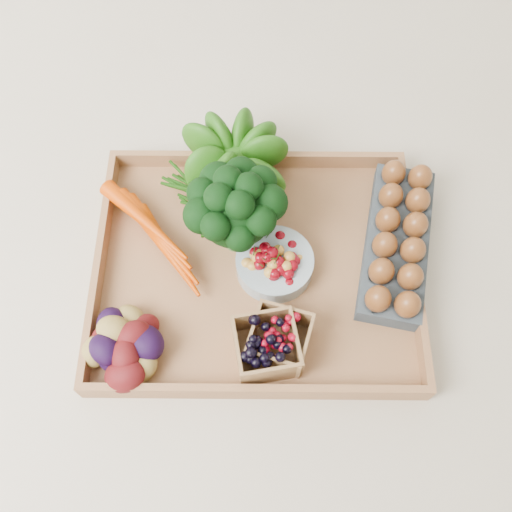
{
  "coord_description": "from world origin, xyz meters",
  "views": [
    {
      "loc": [
        0.0,
        -0.43,
        0.91
      ],
      "look_at": [
        0.0,
        0.0,
        0.06
      ],
      "focal_mm": 40.0,
      "sensor_mm": 36.0,
      "label": 1
    }
  ],
  "objects_px": {
    "tray": "(256,269)",
    "egg_carton": "(396,243)",
    "broccoli": "(236,222)",
    "cherry_bowl": "(275,264)"
  },
  "relations": [
    {
      "from": "cherry_bowl",
      "to": "egg_carton",
      "type": "height_order",
      "value": "same"
    },
    {
      "from": "tray",
      "to": "cherry_bowl",
      "type": "bearing_deg",
      "value": -2.37
    },
    {
      "from": "tray",
      "to": "broccoli",
      "type": "height_order",
      "value": "broccoli"
    },
    {
      "from": "broccoli",
      "to": "cherry_bowl",
      "type": "height_order",
      "value": "broccoli"
    },
    {
      "from": "tray",
      "to": "egg_carton",
      "type": "xyz_separation_m",
      "value": [
        0.25,
        0.04,
        0.03
      ]
    },
    {
      "from": "tray",
      "to": "broccoli",
      "type": "xyz_separation_m",
      "value": [
        -0.03,
        0.06,
        0.07
      ]
    },
    {
      "from": "cherry_bowl",
      "to": "broccoli",
      "type": "bearing_deg",
      "value": 139.81
    },
    {
      "from": "tray",
      "to": "cherry_bowl",
      "type": "relative_size",
      "value": 4.12
    },
    {
      "from": "cherry_bowl",
      "to": "tray",
      "type": "bearing_deg",
      "value": 177.63
    },
    {
      "from": "broccoli",
      "to": "egg_carton",
      "type": "bearing_deg",
      "value": -2.94
    }
  ]
}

